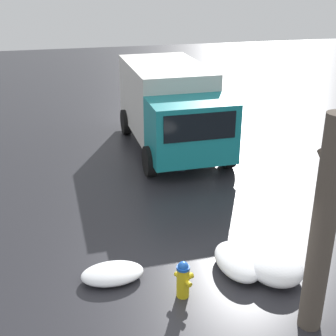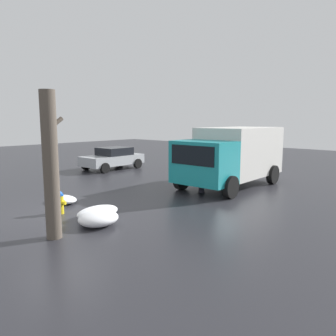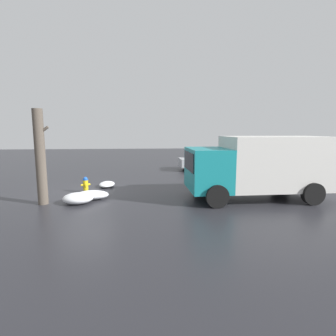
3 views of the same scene
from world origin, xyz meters
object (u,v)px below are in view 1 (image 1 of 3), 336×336
Objects in this scene: delivery_truck at (171,104)px; pedestrian at (182,143)px; fire_hydrant at (183,279)px; tree_trunk at (323,229)px.

delivery_truck is 3.65× the size of pedestrian.
pedestrian is (5.69, -1.53, 0.50)m from fire_hydrant.
fire_hydrant is at bearing 76.53° from delivery_truck.
fire_hydrant is 5.91m from pedestrian.
delivery_truck is 2.19m from pedestrian.
tree_trunk reaches higher than fire_hydrant.
tree_trunk is 2.33× the size of pedestrian.
delivery_truck is at bearing 113.49° from pedestrian.
tree_trunk is at bearing -58.33° from pedestrian.
fire_hydrant is at bearing -76.54° from pedestrian.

